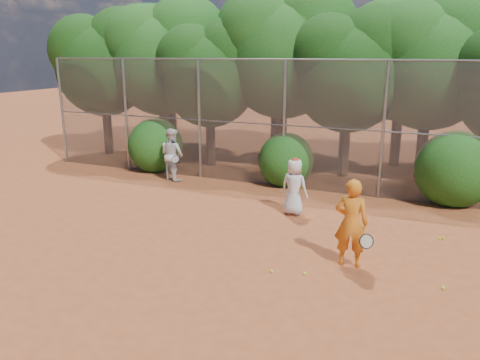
% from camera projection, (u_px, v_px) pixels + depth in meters
% --- Properties ---
extents(ground, '(80.00, 80.00, 0.00)m').
position_uv_depth(ground, '(237.00, 267.00, 9.46)').
color(ground, '#944421').
rests_on(ground, ground).
extents(fence_back, '(20.05, 0.09, 4.03)m').
position_uv_depth(fence_back, '(312.00, 125.00, 14.28)').
color(fence_back, gray).
rests_on(fence_back, ground).
extents(tree_0, '(4.38, 3.81, 6.00)m').
position_uv_depth(tree_0, '(104.00, 59.00, 19.15)').
color(tree_0, black).
rests_on(tree_0, ground).
extents(tree_1, '(4.64, 4.03, 6.35)m').
position_uv_depth(tree_1, '(163.00, 53.00, 18.58)').
color(tree_1, black).
rests_on(tree_1, ground).
extents(tree_2, '(3.99, 3.47, 5.47)m').
position_uv_depth(tree_2, '(211.00, 70.00, 17.15)').
color(tree_2, black).
rests_on(tree_2, ground).
extents(tree_3, '(4.89, 4.26, 6.70)m').
position_uv_depth(tree_3, '(285.00, 47.00, 16.88)').
color(tree_3, black).
rests_on(tree_3, ground).
extents(tree_4, '(4.19, 3.64, 5.73)m').
position_uv_depth(tree_4, '(351.00, 66.00, 15.56)').
color(tree_4, black).
rests_on(tree_4, ground).
extents(tree_5, '(4.51, 3.92, 6.17)m').
position_uv_depth(tree_5, '(433.00, 57.00, 15.24)').
color(tree_5, black).
rests_on(tree_5, ground).
extents(tree_9, '(4.83, 4.20, 6.62)m').
position_uv_depth(tree_9, '(171.00, 49.00, 20.95)').
color(tree_9, black).
rests_on(tree_9, ground).
extents(tree_10, '(5.15, 4.48, 7.06)m').
position_uv_depth(tree_10, '(279.00, 42.00, 19.15)').
color(tree_10, black).
rests_on(tree_10, ground).
extents(tree_11, '(4.64, 4.03, 6.35)m').
position_uv_depth(tree_11, '(405.00, 53.00, 17.01)').
color(tree_11, black).
rests_on(tree_11, ground).
extents(bush_0, '(2.00, 2.00, 2.00)m').
position_uv_depth(bush_0, '(155.00, 143.00, 17.07)').
color(bush_0, '#174912').
rests_on(bush_0, ground).
extents(bush_1, '(1.80, 1.80, 1.80)m').
position_uv_depth(bush_1, '(286.00, 158.00, 15.19)').
color(bush_1, '#174912').
rests_on(bush_1, ground).
extents(bush_2, '(2.20, 2.20, 2.20)m').
position_uv_depth(bush_2, '(455.00, 166.00, 13.23)').
color(bush_2, '#174912').
rests_on(bush_2, ground).
extents(player_yellow, '(0.85, 0.57, 1.83)m').
position_uv_depth(player_yellow, '(351.00, 223.00, 9.34)').
color(player_yellow, orange).
rests_on(player_yellow, ground).
extents(player_teen, '(0.82, 0.61, 1.55)m').
position_uv_depth(player_teen, '(294.00, 186.00, 12.39)').
color(player_teen, silver).
rests_on(player_teen, ground).
extents(player_white, '(1.03, 0.91, 1.77)m').
position_uv_depth(player_white, '(172.00, 154.00, 15.76)').
color(player_white, silver).
rests_on(player_white, ground).
extents(ball_0, '(0.07, 0.07, 0.07)m').
position_uv_depth(ball_0, '(443.00, 288.00, 8.57)').
color(ball_0, '#C0D126').
rests_on(ball_0, ground).
extents(ball_1, '(0.07, 0.07, 0.07)m').
position_uv_depth(ball_1, '(443.00, 238.00, 10.88)').
color(ball_1, '#C0D126').
rests_on(ball_1, ground).
extents(ball_2, '(0.07, 0.07, 0.07)m').
position_uv_depth(ball_2, '(305.00, 274.00, 9.12)').
color(ball_2, '#C0D126').
rests_on(ball_2, ground).
extents(ball_4, '(0.07, 0.07, 0.07)m').
position_uv_depth(ball_4, '(271.00, 271.00, 9.23)').
color(ball_4, '#C0D126').
rests_on(ball_4, ground).
extents(ball_5, '(0.07, 0.07, 0.07)m').
position_uv_depth(ball_5, '(440.00, 238.00, 10.85)').
color(ball_5, '#C0D126').
rests_on(ball_5, ground).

